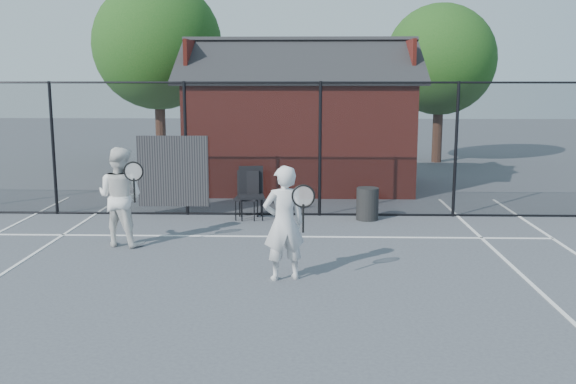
{
  "coord_description": "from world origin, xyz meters",
  "views": [
    {
      "loc": [
        0.71,
        -9.2,
        3.07
      ],
      "look_at": [
        0.38,
        1.84,
        1.1
      ],
      "focal_mm": 40.0,
      "sensor_mm": 36.0,
      "label": 1
    }
  ],
  "objects_px": {
    "clubhouse": "(300,130)",
    "waste_bin": "(367,204)",
    "player_back": "(120,197)",
    "chair_left": "(247,196)",
    "chair_right": "(252,194)",
    "player_front": "(284,223)"
  },
  "relations": [
    {
      "from": "clubhouse",
      "to": "waste_bin",
      "type": "distance_m",
      "value": 4.83
    },
    {
      "from": "clubhouse",
      "to": "chair_right",
      "type": "bearing_deg",
      "value": -102.8
    },
    {
      "from": "waste_bin",
      "to": "chair_left",
      "type": "bearing_deg",
      "value": 180.0
    },
    {
      "from": "player_front",
      "to": "player_back",
      "type": "bearing_deg",
      "value": 147.43
    },
    {
      "from": "player_back",
      "to": "chair_left",
      "type": "relative_size",
      "value": 1.79
    },
    {
      "from": "clubhouse",
      "to": "player_back",
      "type": "xyz_separation_m",
      "value": [
        -3.22,
        -6.7,
        -0.69
      ]
    },
    {
      "from": "clubhouse",
      "to": "player_front",
      "type": "xyz_separation_m",
      "value": [
        -0.13,
        -8.68,
        -0.72
      ]
    },
    {
      "from": "player_front",
      "to": "chair_left",
      "type": "xyz_separation_m",
      "value": [
        -0.98,
        4.28,
        -0.38
      ]
    },
    {
      "from": "waste_bin",
      "to": "player_front",
      "type": "bearing_deg",
      "value": -111.38
    },
    {
      "from": "player_front",
      "to": "chair_left",
      "type": "bearing_deg",
      "value": 102.85
    },
    {
      "from": "player_back",
      "to": "chair_right",
      "type": "xyz_separation_m",
      "value": [
        2.22,
        2.3,
        -0.36
      ]
    },
    {
      "from": "clubhouse",
      "to": "player_back",
      "type": "relative_size",
      "value": 3.55
    },
    {
      "from": "clubhouse",
      "to": "player_front",
      "type": "distance_m",
      "value": 8.71
    },
    {
      "from": "player_front",
      "to": "chair_left",
      "type": "relative_size",
      "value": 1.73
    },
    {
      "from": "waste_bin",
      "to": "player_back",
      "type": "bearing_deg",
      "value": -154.19
    },
    {
      "from": "chair_right",
      "to": "waste_bin",
      "type": "distance_m",
      "value": 2.55
    },
    {
      "from": "player_front",
      "to": "player_back",
      "type": "distance_m",
      "value": 3.66
    },
    {
      "from": "player_back",
      "to": "chair_left",
      "type": "height_order",
      "value": "player_back"
    },
    {
      "from": "clubhouse",
      "to": "player_back",
      "type": "height_order",
      "value": "clubhouse"
    },
    {
      "from": "waste_bin",
      "to": "chair_right",
      "type": "bearing_deg",
      "value": 180.0
    },
    {
      "from": "chair_right",
      "to": "waste_bin",
      "type": "xyz_separation_m",
      "value": [
        2.54,
        0.0,
        -0.21
      ]
    },
    {
      "from": "player_front",
      "to": "chair_right",
      "type": "relative_size",
      "value": 1.59
    }
  ]
}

